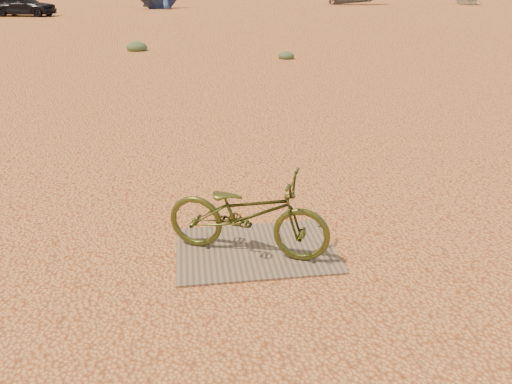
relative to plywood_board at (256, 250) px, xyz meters
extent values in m
plane|color=#E49657|center=(0.37, 0.51, -0.01)|extent=(120.00, 120.00, 0.00)
cube|color=#7B6B55|center=(0.00, 0.00, 0.00)|extent=(1.55, 1.08, 0.02)
imported|color=#3E471A|center=(-0.09, -0.04, 0.43)|extent=(1.67, 1.12, 0.83)
imported|color=black|center=(-11.03, 32.86, 0.71)|extent=(4.51, 2.73, 1.44)
ellipsoid|color=#496141|center=(2.71, 12.16, -0.01)|extent=(0.52, 0.52, 0.29)
ellipsoid|color=#496141|center=(-2.27, 14.78, -0.01)|extent=(0.74, 0.74, 0.41)
camera|label=1|loc=(-0.60, -4.23, 2.48)|focal=35.00mm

